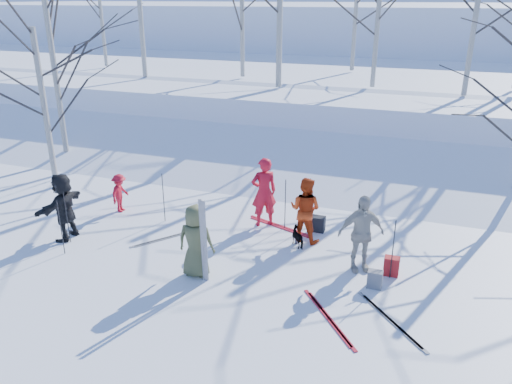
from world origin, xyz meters
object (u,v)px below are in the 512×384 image
at_px(skier_cream_east, 361,233).
at_px(skier_grey_west, 64,207).
at_px(skier_red_seated, 120,193).
at_px(backpack_grey, 375,279).
at_px(dog, 299,237).
at_px(backpack_dark, 318,224).
at_px(skier_red_north, 264,192).
at_px(skier_redor_behind, 305,210).
at_px(backpack_red, 391,266).
at_px(skier_olive_center, 196,241).

distance_m(skier_cream_east, skier_grey_west, 7.08).
height_order(skier_red_seated, backpack_grey, skier_red_seated).
height_order(dog, backpack_grey, dog).
bearing_deg(dog, backpack_dark, -151.12).
xyz_separation_m(skier_grey_west, backpack_dark, (5.75, 2.48, -0.64)).
xyz_separation_m(skier_cream_east, backpack_grey, (0.43, -0.64, -0.68)).
bearing_deg(skier_grey_west, backpack_grey, 90.72).
height_order(skier_red_north, backpack_grey, skier_red_north).
bearing_deg(dog, skier_redor_behind, -143.84).
height_order(skier_red_seated, backpack_red, skier_red_seated).
xyz_separation_m(backpack_red, backpack_grey, (-0.27, -0.63, -0.02)).
relative_size(backpack_grey, backpack_dark, 0.95).
bearing_deg(dog, skier_grey_west, -30.48).
xyz_separation_m(skier_redor_behind, skier_grey_west, (-5.55, -1.88, 0.03)).
xyz_separation_m(dog, backpack_dark, (0.25, 0.94, -0.03)).
height_order(skier_olive_center, skier_cream_east, skier_cream_east).
bearing_deg(skier_red_north, backpack_grey, 111.66).
distance_m(skier_cream_east, backpack_dark, 2.13).
height_order(skier_olive_center, dog, skier_olive_center).
distance_m(dog, backpack_red, 2.31).
distance_m(skier_red_seated, backpack_grey, 7.35).
bearing_deg(skier_cream_east, dog, 129.87).
xyz_separation_m(skier_cream_east, backpack_red, (0.70, -0.01, -0.66)).
xyz_separation_m(skier_red_seated, backpack_red, (7.44, -0.97, -0.33)).
relative_size(skier_redor_behind, backpack_red, 3.87).
bearing_deg(backpack_grey, skier_red_seated, 167.40).
relative_size(skier_olive_center, backpack_dark, 4.03).
bearing_deg(backpack_grey, skier_redor_behind, 140.01).
bearing_deg(backpack_red, skier_red_north, 156.54).
bearing_deg(skier_olive_center, skier_grey_west, -13.54).
relative_size(skier_red_seated, backpack_red, 2.58).
bearing_deg(skier_olive_center, backpack_grey, -174.12).
bearing_deg(skier_red_seated, skier_red_north, -85.39).
height_order(skier_red_seated, dog, skier_red_seated).
height_order(skier_red_north, backpack_dark, skier_red_north).
distance_m(skier_red_north, skier_grey_west, 4.93).
distance_m(skier_red_north, skier_red_seated, 4.08).
xyz_separation_m(skier_cream_east, dog, (-1.52, 0.63, -0.64)).
xyz_separation_m(skier_redor_behind, backpack_red, (2.18, -0.97, -0.60)).
bearing_deg(skier_olive_center, dog, -135.95).
height_order(backpack_red, backpack_grey, backpack_red).
xyz_separation_m(skier_grey_west, backpack_grey, (7.46, 0.27, -0.65)).
height_order(skier_olive_center, skier_red_seated, skier_olive_center).
distance_m(skier_grey_west, dog, 5.74).
relative_size(skier_cream_east, backpack_red, 4.14).
height_order(skier_cream_east, backpack_red, skier_cream_east).
height_order(skier_redor_behind, backpack_dark, skier_redor_behind).
relative_size(skier_grey_west, backpack_red, 4.02).
height_order(skier_grey_west, backpack_dark, skier_grey_west).
height_order(backpack_red, backpack_dark, backpack_red).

